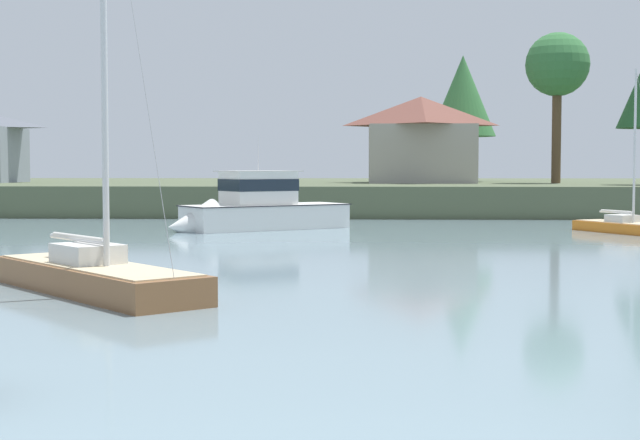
% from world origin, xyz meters
% --- Properties ---
extents(far_shore_bank, '(203.13, 43.35, 2.14)m').
position_xyz_m(far_shore_bank, '(0.00, 76.75, 1.07)').
color(far_shore_bank, '#4C563D').
rests_on(far_shore_bank, ground).
extents(cruiser_white, '(10.33, 8.53, 6.20)m').
position_xyz_m(cruiser_white, '(-10.04, 44.77, 0.77)').
color(cruiser_white, white).
rests_on(cruiser_white, ground).
extents(sailboat_wood, '(7.53, 8.01, 13.49)m').
position_xyz_m(sailboat_wood, '(-11.25, 18.76, 0.27)').
color(sailboat_wood, brown).
rests_on(sailboat_wood, ground).
extents(sailboat_orange, '(4.53, 6.46, 8.81)m').
position_xyz_m(sailboat_orange, '(9.83, 43.03, 0.18)').
color(sailboat_orange, orange).
rests_on(sailboat_orange, ground).
extents(shore_tree_center_right, '(4.96, 4.96, 11.76)m').
position_xyz_m(shore_tree_center_right, '(11.32, 68.31, 11.24)').
color(shore_tree_center_right, brown).
rests_on(shore_tree_center_right, far_shore_bank).
extents(shore_tree_left, '(5.82, 5.82, 11.06)m').
position_xyz_m(shore_tree_left, '(4.94, 77.27, 9.61)').
color(shore_tree_left, brown).
rests_on(shore_tree_left, far_shore_bank).
extents(cottage_behind_trees, '(8.99, 8.82, 6.95)m').
position_xyz_m(cottage_behind_trees, '(0.84, 70.23, 5.73)').
color(cottage_behind_trees, '#9E998E').
rests_on(cottage_behind_trees, far_shore_bank).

